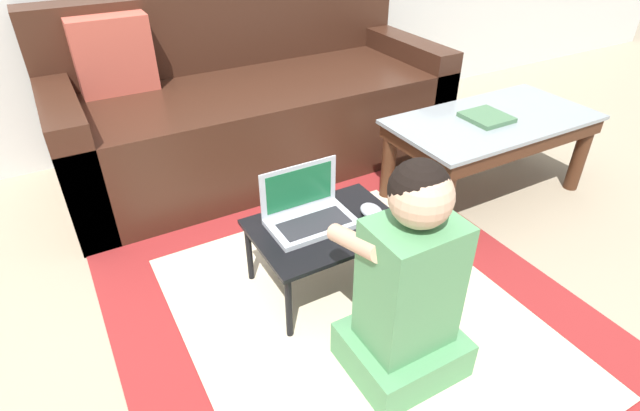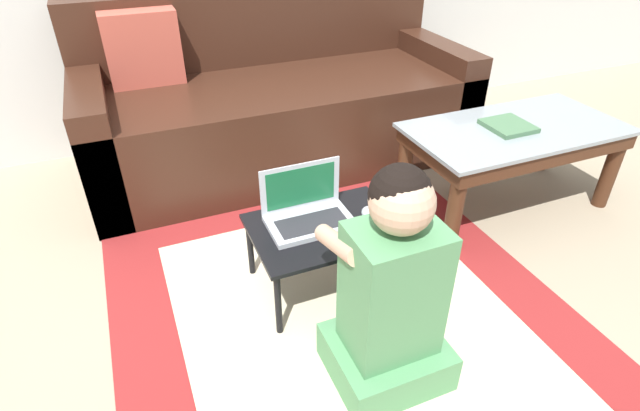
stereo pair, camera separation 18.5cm
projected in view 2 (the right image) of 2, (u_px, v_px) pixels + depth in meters
name	position (u px, v px, depth m)	size (l,w,h in m)	color
ground_plane	(320.00, 277.00, 2.05)	(16.00, 16.00, 0.00)	gray
area_rug	(350.00, 323.00, 1.83)	(1.63, 2.00, 0.01)	maroon
couch	(276.00, 105.00, 2.78)	(2.06, 0.89, 0.88)	#381E14
coffee_table	(513.00, 140.00, 2.33)	(1.01, 0.52, 0.41)	gray
laptop_desk	(325.00, 232.00, 1.87)	(0.55, 0.40, 0.29)	black
laptop	(308.00, 214.00, 1.85)	(0.31, 0.20, 0.21)	#B7BCC6
computer_mouse	(372.00, 214.00, 1.88)	(0.08, 0.10, 0.04)	#B2B7C1
person_seated	(391.00, 295.00, 1.47)	(0.35, 0.40, 0.77)	#518E5B
book_on_table	(508.00, 126.00, 2.27)	(0.19, 0.20, 0.02)	#47704C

